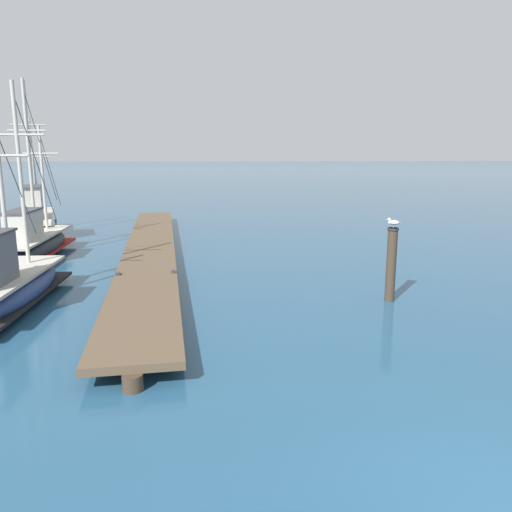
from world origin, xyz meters
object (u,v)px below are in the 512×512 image
at_px(fishing_boat_1, 5,286).
at_px(perched_seagull, 394,222).
at_px(fishing_boat_0, 33,243).
at_px(mooring_piling, 391,263).
at_px(fishing_boat_2, 36,222).

bearing_deg(fishing_boat_1, perched_seagull, -0.50).
xyz_separation_m(fishing_boat_0, perched_seagull, (11.53, -6.28, 1.52)).
bearing_deg(perched_seagull, fishing_boat_0, 151.41).
height_order(mooring_piling, perched_seagull, perched_seagull).
relative_size(fishing_boat_2, perched_seagull, 21.98).
relative_size(fishing_boat_0, mooring_piling, 3.43).
distance_m(mooring_piling, perched_seagull, 1.11).
bearing_deg(perched_seagull, fishing_boat_2, 139.22).
distance_m(fishing_boat_1, fishing_boat_2, 11.67).
xyz_separation_m(fishing_boat_1, fishing_boat_2, (-3.07, 11.26, 0.10)).
relative_size(fishing_boat_1, mooring_piling, 3.54).
bearing_deg(perched_seagull, fishing_boat_1, 179.50).
distance_m(fishing_boat_0, fishing_boat_2, 5.32).
distance_m(fishing_boat_2, mooring_piling, 17.37).
xyz_separation_m(fishing_boat_0, mooring_piling, (11.52, -6.28, 0.41)).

